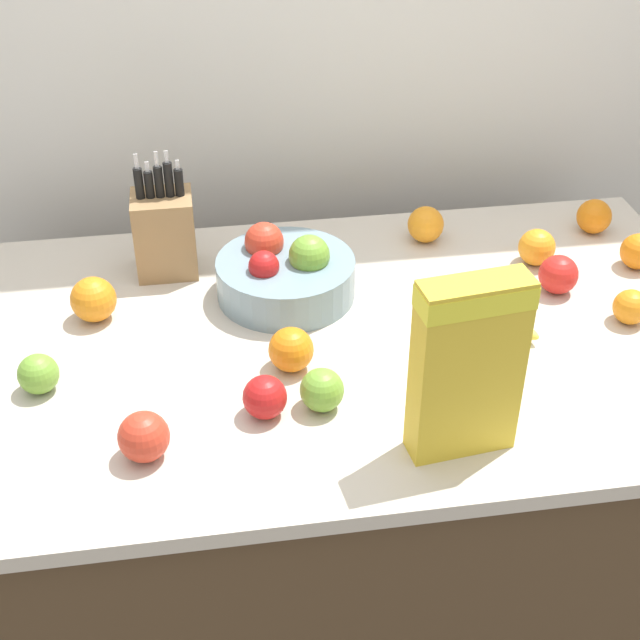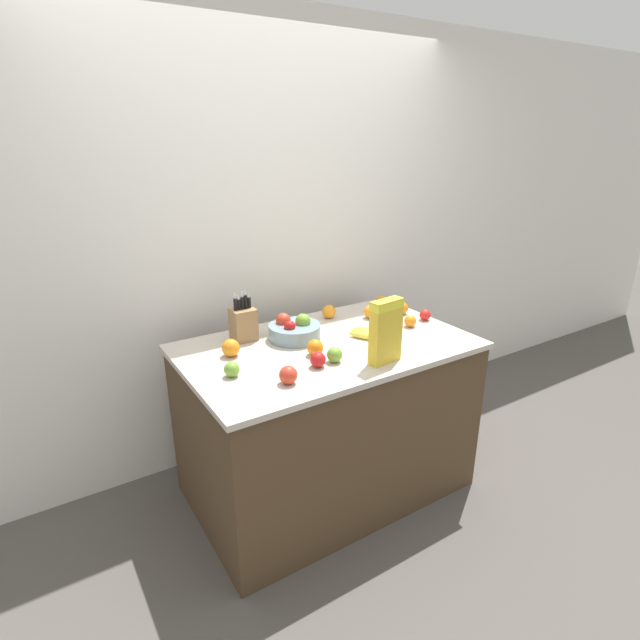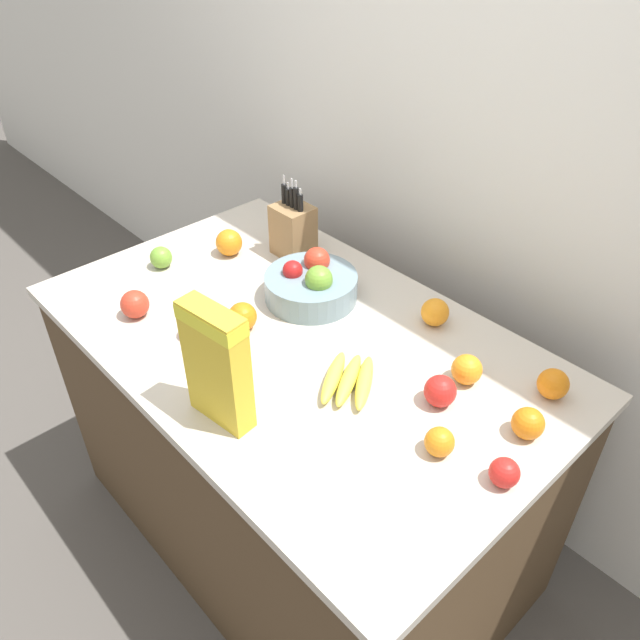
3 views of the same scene
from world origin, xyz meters
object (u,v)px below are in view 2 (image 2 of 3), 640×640
(apple_middle, at_px, (288,375))
(apple_leftmost, at_px, (335,355))
(orange_mid_left, at_px, (231,348))
(apple_front, at_px, (425,315))
(apple_by_knife_block, at_px, (232,369))
(fruit_bowl, at_px, (294,330))
(orange_front_center, at_px, (315,348))
(apple_near_bananas, at_px, (383,317))
(orange_near_bowl, at_px, (402,308))
(apple_rightmost, at_px, (318,360))
(cereal_box, at_px, (386,329))
(orange_mid_right, at_px, (410,321))
(orange_front_right, at_px, (381,302))
(banana_bunch, at_px, (368,333))
(knife_block, at_px, (243,324))
(orange_back_center, at_px, (329,312))
(orange_front_left, at_px, (370,312))

(apple_middle, relative_size, apple_leftmost, 1.09)
(orange_mid_left, bearing_deg, apple_front, -6.57)
(apple_by_knife_block, bearing_deg, fruit_bowl, 27.50)
(fruit_bowl, relative_size, orange_front_center, 3.40)
(apple_near_bananas, height_order, orange_front_center, orange_front_center)
(orange_near_bowl, bearing_deg, apple_rightmost, -156.75)
(cereal_box, bearing_deg, apple_rightmost, 150.96)
(orange_mid_right, xyz_separation_m, orange_front_right, (0.07, 0.35, 0.00))
(orange_near_bowl, xyz_separation_m, orange_front_right, (-0.03, 0.16, 0.00))
(apple_middle, xyz_separation_m, apple_rightmost, (0.20, 0.07, -0.00))
(apple_leftmost, xyz_separation_m, orange_front_right, (0.70, 0.51, 0.00))
(apple_near_bananas, xyz_separation_m, apple_leftmost, (-0.53, -0.29, -0.00))
(fruit_bowl, distance_m, apple_middle, 0.52)
(apple_near_bananas, height_order, orange_near_bowl, apple_near_bananas)
(cereal_box, height_order, fruit_bowl, cereal_box)
(orange_mid_right, relative_size, orange_front_right, 0.88)
(apple_front, bearing_deg, orange_front_center, -174.44)
(fruit_bowl, distance_m, orange_front_center, 0.24)
(apple_near_bananas, relative_size, apple_middle, 0.97)
(apple_by_knife_block, height_order, orange_near_bowl, orange_near_bowl)
(banana_bunch, distance_m, orange_near_bowl, 0.44)
(orange_mid_left, bearing_deg, orange_front_center, -30.89)
(orange_front_center, xyz_separation_m, orange_front_right, (0.74, 0.39, -0.00))
(cereal_box, distance_m, apple_leftmost, 0.27)
(fruit_bowl, distance_m, orange_near_bowl, 0.75)
(knife_block, xyz_separation_m, apple_leftmost, (0.25, -0.49, -0.05))
(orange_mid_right, xyz_separation_m, orange_mid_left, (-1.02, 0.17, 0.01))
(orange_mid_left, bearing_deg, orange_back_center, 15.79)
(apple_front, height_order, orange_front_center, orange_front_center)
(orange_near_bowl, distance_m, orange_front_right, 0.16)
(apple_front, bearing_deg, fruit_bowl, 168.29)
(orange_front_left, bearing_deg, orange_front_center, -153.32)
(apple_middle, distance_m, orange_front_left, 0.95)
(cereal_box, bearing_deg, orange_mid_right, 27.34)
(apple_middle, relative_size, apple_rightmost, 1.10)
(banana_bunch, relative_size, apple_near_bananas, 2.88)
(knife_block, distance_m, apple_front, 1.07)
(apple_leftmost, xyz_separation_m, orange_near_bowl, (0.73, 0.35, 0.00))
(apple_front, relative_size, orange_back_center, 0.82)
(banana_bunch, distance_m, apple_near_bananas, 0.23)
(orange_front_center, bearing_deg, orange_mid_left, 149.11)
(fruit_bowl, xyz_separation_m, orange_front_center, (-0.02, -0.24, -0.01))
(orange_back_center, distance_m, orange_near_bowl, 0.45)
(banana_bunch, xyz_separation_m, apple_middle, (-0.63, -0.24, 0.02))
(apple_rightmost, relative_size, orange_near_bowl, 0.99)
(apple_rightmost, height_order, orange_front_right, orange_front_right)
(apple_front, bearing_deg, apple_by_knife_block, -176.56)
(knife_block, bearing_deg, orange_back_center, 4.05)
(knife_block, distance_m, apple_middle, 0.57)
(knife_block, bearing_deg, fruit_bowl, -29.20)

